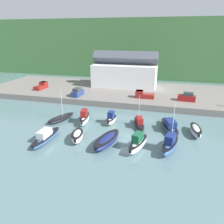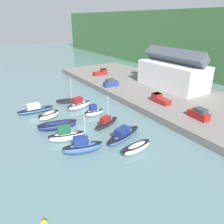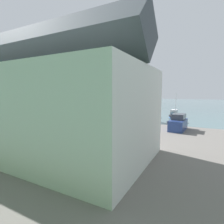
% 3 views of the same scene
% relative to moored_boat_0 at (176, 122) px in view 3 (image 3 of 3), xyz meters
% --- Properties ---
extents(ground_plane, '(320.00, 320.00, 0.00)m').
position_rel_moored_boat_0_xyz_m(ground_plane, '(14.87, -4.60, -0.50)').
color(ground_plane, slate).
extents(quay_promenade, '(94.29, 25.43, 1.52)m').
position_rel_moored_boat_0_xyz_m(quay_promenade, '(14.87, 23.12, 0.26)').
color(quay_promenade, slate).
rests_on(quay_promenade, ground_plane).
extents(harbor_clubhouse, '(19.44, 9.03, 10.78)m').
position_rel_moored_boat_0_xyz_m(harbor_clubhouse, '(7.80, 27.57, 5.03)').
color(harbor_clubhouse, white).
rests_on(harbor_clubhouse, quay_promenade).
extents(moored_boat_0, '(4.27, 7.19, 6.40)m').
position_rel_moored_boat_0_xyz_m(moored_boat_0, '(0.00, 0.00, 0.00)').
color(moored_boat_0, black).
rests_on(moored_boat_0, ground_plane).
extents(moored_boat_1, '(2.59, 6.25, 2.91)m').
position_rel_moored_boat_0_xyz_m(moored_boat_1, '(5.24, 0.04, 0.58)').
color(moored_boat_1, white).
rests_on(moored_boat_1, ground_plane).
extents(moored_boat_2, '(1.79, 4.35, 2.65)m').
position_rel_moored_boat_0_xyz_m(moored_boat_2, '(10.59, 1.09, 0.47)').
color(moored_boat_2, white).
rests_on(moored_boat_2, ground_plane).
extents(moored_boat_3, '(3.52, 6.58, 6.25)m').
position_rel_moored_boat_0_xyz_m(moored_boat_3, '(16.24, 0.82, 0.26)').
color(moored_boat_3, black).
rests_on(moored_boat_3, ground_plane).
extents(moored_boat_4, '(4.54, 8.52, 2.18)m').
position_rel_moored_boat_0_xyz_m(moored_boat_4, '(22.01, 0.79, 0.27)').
color(moored_boat_4, '#33568E').
rests_on(moored_boat_4, ground_plane).
extents(moored_boat_5, '(2.25, 5.72, 1.50)m').
position_rel_moored_boat_0_xyz_m(moored_boat_5, '(26.55, 0.11, 0.29)').
color(moored_boat_5, silver).
rests_on(moored_boat_5, ground_plane).
extents(moored_boat_6, '(2.15, 7.97, 2.16)m').
position_rel_moored_boat_0_xyz_m(moored_boat_6, '(1.83, -9.06, 0.26)').
color(moored_boat_6, '#33568E').
rests_on(moored_boat_6, ground_plane).
extents(moored_boat_7, '(2.98, 4.98, 1.65)m').
position_rel_moored_boat_0_xyz_m(moored_boat_7, '(6.96, -7.62, 0.36)').
color(moored_boat_7, white).
rests_on(moored_boat_7, ground_plane).
extents(moored_boat_8, '(3.95, 7.83, 1.48)m').
position_rel_moored_boat_0_xyz_m(moored_boat_8, '(12.16, -7.63, 0.28)').
color(moored_boat_8, navy).
rests_on(moored_boat_8, ground_plane).
extents(moored_boat_9, '(3.07, 6.31, 2.92)m').
position_rel_moored_boat_0_xyz_m(moored_boat_9, '(17.31, -7.95, 0.58)').
color(moored_boat_9, white).
rests_on(moored_boat_9, ground_plane).
extents(moored_boat_10, '(3.31, 6.63, 7.71)m').
position_rel_moored_boat_0_xyz_m(moored_boat_10, '(22.16, -7.14, 0.61)').
color(moored_boat_10, '#33568E').
rests_on(moored_boat_10, ground_plane).
extents(parked_car_0, '(4.32, 2.11, 2.16)m').
position_rel_moored_boat_0_xyz_m(parked_car_0, '(25.72, 16.18, 1.93)').
color(parked_car_0, maroon).
rests_on(parked_car_0, quay_promenade).
extents(parked_car_2, '(2.04, 4.30, 2.16)m').
position_rel_moored_boat_0_xyz_m(parked_car_2, '(-2.01, 13.53, 1.93)').
color(parked_car_2, navy).
rests_on(parked_car_2, quay_promenade).
extents(pickup_truck_0, '(4.74, 2.03, 1.90)m').
position_rel_moored_boat_0_xyz_m(pickup_truck_0, '(15.04, 16.10, 1.84)').
color(pickup_truck_0, maroon).
rests_on(pickup_truck_0, quay_promenade).
extents(person_on_quay, '(0.40, 0.40, 2.14)m').
position_rel_moored_boat_0_xyz_m(person_on_quay, '(34.67, 13.83, 2.12)').
color(person_on_quay, '#232838').
rests_on(person_on_quay, quay_promenade).
extents(mooring_buoy_0, '(0.74, 0.74, 0.74)m').
position_rel_moored_boat_0_xyz_m(mooring_buoy_0, '(31.97, -16.28, -0.14)').
color(mooring_buoy_0, yellow).
rests_on(mooring_buoy_0, ground_plane).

